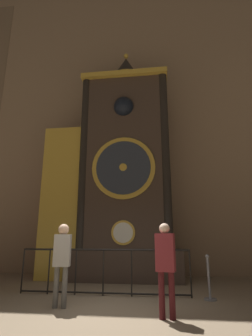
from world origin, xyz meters
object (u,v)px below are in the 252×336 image
object	(u,v)px
clock_tower	(114,175)
stanchion_post	(209,285)
visitor_far	(166,260)
visitor_near	(62,256)

from	to	relation	value
clock_tower	stanchion_post	xyz separation A→B (m)	(2.71, -2.58, -3.29)
clock_tower	stanchion_post	world-z (taller)	clock_tower
visitor_far	clock_tower	bearing A→B (deg)	124.32
visitor_near	stanchion_post	world-z (taller)	visitor_near
visitor_far	stanchion_post	xyz separation A→B (m)	(1.01, 1.57, -0.67)
clock_tower	visitor_near	bearing A→B (deg)	-96.99
stanchion_post	visitor_far	bearing A→B (deg)	-122.65
clock_tower	stanchion_post	size ratio (longest dim) A/B	8.88
visitor_near	visitor_far	world-z (taller)	visitor_near
visitor_near	stanchion_post	xyz separation A→B (m)	(3.16, 1.09, -0.69)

